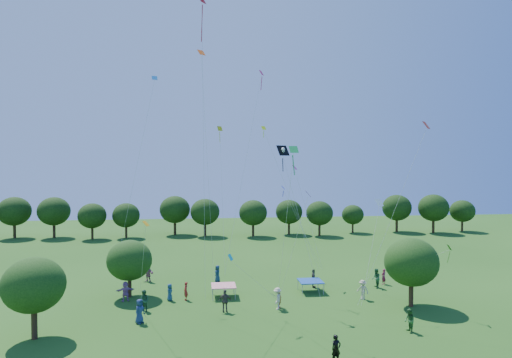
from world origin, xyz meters
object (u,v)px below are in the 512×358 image
Objects in this scene: near_tree_west at (34,285)px; red_high_kite at (202,52)px; tent_red_stripe at (224,286)px; near_tree_north at (129,260)px; man_in_black at (336,349)px; tent_blue at (310,281)px; pirate_kite at (284,154)px; near_tree_east at (411,262)px.

red_high_kite is at bearing 25.78° from near_tree_west.
tent_red_stripe is (13.55, 8.40, -2.73)m from near_tree_west.
near_tree_north is 21.64m from man_in_black.
tent_blue is (16.80, -0.42, -2.34)m from near_tree_north.
tent_red_stripe is at bearing 159.38° from pirate_kite.
man_in_black is (-2.07, -15.23, -0.17)m from tent_blue.
tent_blue is (-7.52, 5.25, -2.77)m from near_tree_east.
near_tree_east is 0.23× the size of red_high_kite.
pirate_kite is (-3.05, -2.60, 12.01)m from tent_blue.
near_tree_west is at bearing -117.97° from near_tree_north.
red_high_kite is at bearing -29.54° from near_tree_north.
near_tree_west is 0.23× the size of red_high_kite.
near_tree_north is at bearing 167.62° from pirate_kite.
near_tree_west is 21.90m from pirate_kite.
near_tree_east is at bearing -16.28° from tent_red_stripe.
tent_red_stripe is 8.30m from tent_blue.
tent_blue is at bearing 22.49° from near_tree_west.
tent_red_stripe is 15.86m from man_in_black.
red_high_kite reaches higher than near_tree_west.
man_in_black reaches higher than tent_red_stripe.
near_tree_west reaches higher than tent_blue.
tent_blue is 15.37m from man_in_black.
tent_red_stripe is 1.27× the size of man_in_black.
red_high_kite reaches higher than near_tree_north.
near_tree_west is at bearing -157.51° from tent_blue.
man_in_black is 25.09m from red_high_kite.
pirate_kite reaches higher than tent_red_stripe.
near_tree_west reaches higher than tent_red_stripe.
tent_blue is (8.27, 0.64, 0.00)m from tent_red_stripe.
pirate_kite reaches higher than near_tree_north.
man_in_black is 0.07× the size of red_high_kite.
red_high_kite reaches higher than near_tree_east.
red_high_kite is at bearing -173.73° from pirate_kite.
near_tree_east is at bearing -14.05° from pirate_kite.
man_in_black is at bearing -46.73° from near_tree_north.
tent_red_stripe is at bearing 163.72° from near_tree_east.
tent_red_stripe is 20.69m from red_high_kite.
near_tree_east reaches higher than man_in_black.
red_high_kite is (-7.05, -0.78, 8.42)m from pirate_kite.
tent_red_stripe and tent_blue have the same top height.
pirate_kite is (18.77, 6.43, 9.28)m from near_tree_west.
near_tree_east is at bearing 31.10° from man_in_black.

